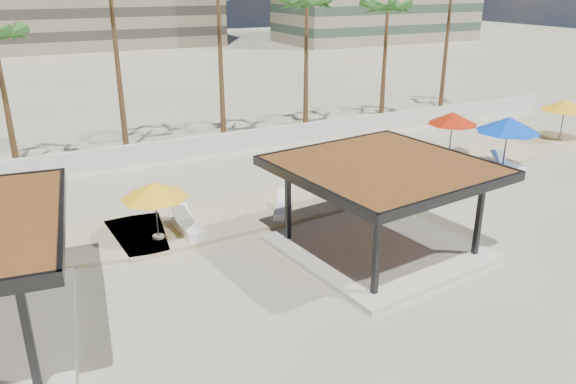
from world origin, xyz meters
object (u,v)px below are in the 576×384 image
pavilion_central (381,199)px  lounger_a (188,227)px  lounger_b (283,209)px  lounger_c (398,168)px  lounger_d (507,166)px  umbrella_c (453,118)px

pavilion_central → lounger_a: bearing=136.0°
lounger_b → lounger_c: size_ratio=1.06×
lounger_b → lounger_d: bearing=-58.8°
lounger_c → lounger_a: bearing=105.2°
lounger_d → lounger_a: bearing=96.5°
pavilion_central → lounger_b: 5.14m
pavilion_central → lounger_c: 9.38m
lounger_c → lounger_b: bearing=110.9°
lounger_b → lounger_d: 13.29m
lounger_c → lounger_d: lounger_d is taller
pavilion_central → umbrella_c: pavilion_central is taller
pavilion_central → lounger_c: pavilion_central is taller
umbrella_c → lounger_b: bearing=-164.7°
umbrella_c → lounger_b: 12.90m
lounger_c → lounger_d: size_ratio=0.91×
lounger_a → lounger_c: (12.17, 2.40, -0.02)m
lounger_b → lounger_d: lounger_d is taller
pavilion_central → umbrella_c: 13.10m
umbrella_c → lounger_a: bearing=-168.6°
pavilion_central → lounger_c: bearing=41.2°
lounger_a → lounger_d: 17.54m
umbrella_c → lounger_a: size_ratio=1.64×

